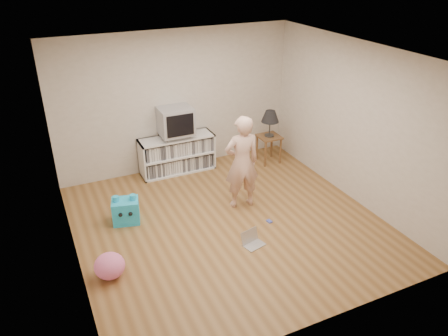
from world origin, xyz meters
name	(u,v)px	position (x,y,z in m)	size (l,w,h in m)	color
ground	(228,223)	(0.00, 0.00, 0.00)	(4.50, 4.50, 0.00)	brown
walls	(229,147)	(0.00, 0.00, 1.30)	(4.52, 4.52, 2.60)	beige
ceiling	(229,54)	(0.00, 0.00, 2.60)	(4.50, 4.50, 0.01)	white
media_unit	(177,154)	(-0.11, 2.04, 0.35)	(1.40, 0.45, 0.70)	white
dvd_deck	(176,135)	(-0.11, 2.02, 0.73)	(0.45, 0.35, 0.07)	gray
crt_tv	(175,121)	(-0.11, 2.02, 1.02)	(0.60, 0.53, 0.50)	#9C9CA1
side_table	(269,142)	(1.67, 1.65, 0.42)	(0.42, 0.42, 0.55)	brown
table_lamp	(270,117)	(1.67, 1.65, 0.94)	(0.34, 0.34, 0.52)	#333333
person	(242,163)	(0.42, 0.40, 0.78)	(0.57, 0.38, 1.57)	beige
laptop	(252,241)	(0.08, -0.62, 0.06)	(0.34, 0.30, 0.20)	silver
playing_cards	(269,221)	(0.59, -0.24, 0.01)	(0.07, 0.09, 0.02)	#4956C2
plush_blue	(126,211)	(-1.42, 0.71, 0.20)	(0.47, 0.41, 0.47)	#1EB6EF
plush_pink	(110,266)	(-1.92, -0.46, 0.17)	(0.40, 0.40, 0.34)	pink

